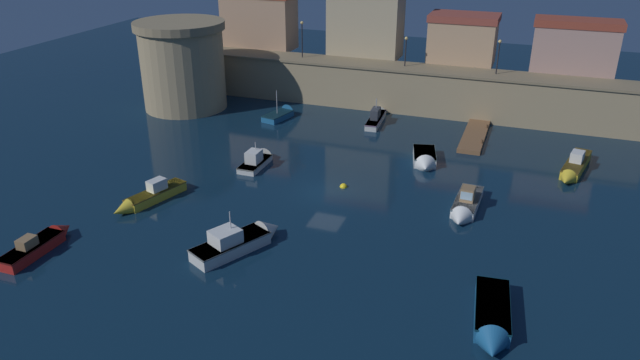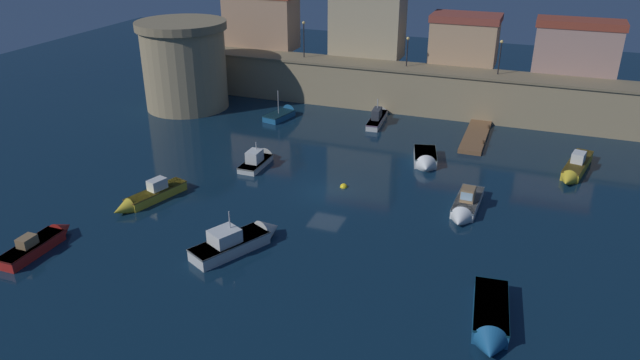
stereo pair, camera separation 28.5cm
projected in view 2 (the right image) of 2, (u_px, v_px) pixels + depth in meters
The scene contains 19 objects.
ground_plane at pixel (326, 193), 45.07m from camera, with size 120.23×120.23×0.00m, color #0C2338.
quay_wall at pixel (398, 87), 62.70m from camera, with size 48.26×4.00×4.64m.
old_town_backdrop at pixel (392, 26), 64.21m from camera, with size 42.56×4.60×9.00m.
fortress_tower at pixel (185, 65), 62.34m from camera, with size 9.27×9.27×9.05m.
pier_dock at pixel (476, 136), 55.49m from camera, with size 2.01×8.61×0.70m.
quay_lamp_0 at pixel (304, 34), 64.06m from camera, with size 0.32×0.32×3.85m.
quay_lamp_1 at pixel (408, 46), 60.64m from camera, with size 0.32×0.32×3.00m.
quay_lamp_2 at pixel (501, 52), 57.65m from camera, with size 0.32×0.32×3.34m.
moored_boat_0 at pixel (284, 114), 61.04m from camera, with size 2.51×4.60×3.44m.
moored_boat_1 at pixel (490, 322), 30.43m from camera, with size 2.32×6.33×1.66m.
moored_boat_2 at pixel (425, 160), 49.78m from camera, with size 2.78×4.85×1.71m.
moored_boat_3 at pixel (148, 197), 43.44m from camera, with size 2.90×6.25×1.74m.
moored_boat_4 at pixel (378, 116), 59.84m from camera, with size 1.59×6.73×2.74m.
moored_boat_5 at pixel (465, 207), 42.02m from camera, with size 1.80×6.05×2.07m.
moored_boat_6 at pixel (41, 242), 37.62m from camera, with size 1.36×5.53×1.60m.
moored_boat_7 at pixel (241, 239), 37.68m from camera, with size 4.43×6.50×3.24m.
moored_boat_8 at pixel (259, 159), 50.00m from camera, with size 1.56×4.77×2.57m.
moored_boat_9 at pixel (575, 168), 48.14m from camera, with size 2.81×7.36×1.84m.
mooring_buoy_0 at pixel (344, 187), 45.97m from camera, with size 0.58×0.58×0.58m, color yellow.
Camera 2 is at (13.79, -38.11, 19.75)m, focal length 33.59 mm.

